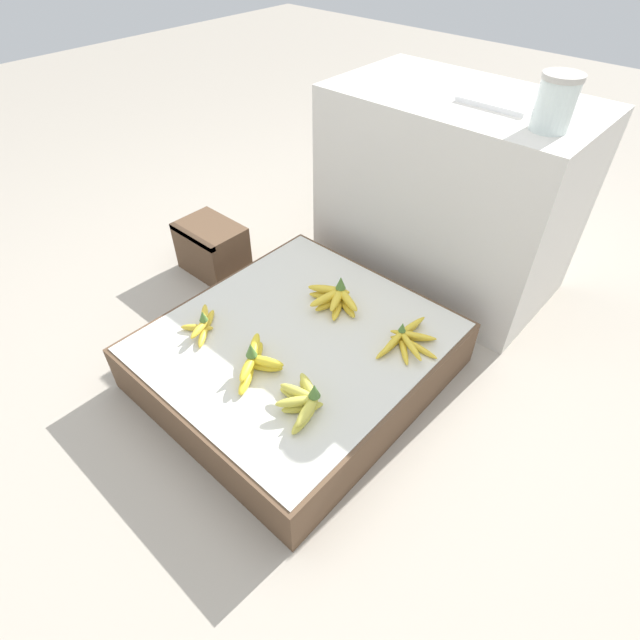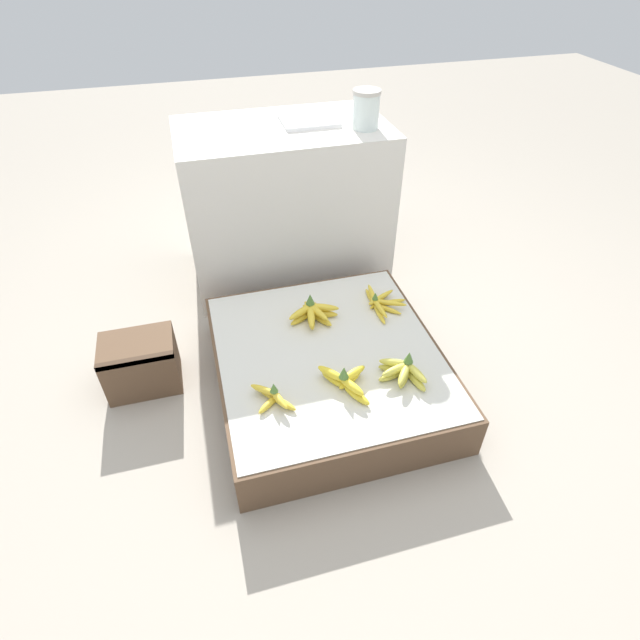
{
  "view_description": "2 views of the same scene",
  "coord_description": "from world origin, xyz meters",
  "px_view_note": "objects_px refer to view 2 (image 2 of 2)",
  "views": [
    {
      "loc": [
        0.91,
        -0.89,
        1.42
      ],
      "look_at": [
        0.01,
        0.12,
        0.2
      ],
      "focal_mm": 28.0,
      "sensor_mm": 36.0,
      "label": 1
    },
    {
      "loc": [
        -0.42,
        -1.41,
        1.61
      ],
      "look_at": [
        -0.02,
        0.06,
        0.32
      ],
      "focal_mm": 28.0,
      "sensor_mm": 36.0,
      "label": 2
    }
  ],
  "objects_px": {
    "banana_bunch_front_midright": "(403,371)",
    "foam_tray_white": "(309,121)",
    "banana_bunch_front_left": "(273,397)",
    "banana_bunch_middle_midleft": "(313,313)",
    "banana_bunch_middle_midright": "(380,302)",
    "banana_bunch_front_midleft": "(346,380)",
    "wooden_crate": "(141,363)",
    "glass_jar": "(366,109)"
  },
  "relations": [
    {
      "from": "banana_bunch_middle_midleft",
      "to": "glass_jar",
      "type": "distance_m",
      "value": 0.95
    },
    {
      "from": "banana_bunch_front_left",
      "to": "banana_bunch_front_midright",
      "type": "relative_size",
      "value": 0.93
    },
    {
      "from": "banana_bunch_front_left",
      "to": "banana_bunch_middle_midright",
      "type": "height_order",
      "value": "banana_bunch_front_left"
    },
    {
      "from": "banana_bunch_front_left",
      "to": "foam_tray_white",
      "type": "bearing_deg",
      "value": 68.86
    },
    {
      "from": "glass_jar",
      "to": "banana_bunch_front_left",
      "type": "bearing_deg",
      "value": -124.18
    },
    {
      "from": "banana_bunch_middle_midright",
      "to": "wooden_crate",
      "type": "bearing_deg",
      "value": -179.49
    },
    {
      "from": "banana_bunch_front_midright",
      "to": "banana_bunch_middle_midleft",
      "type": "distance_m",
      "value": 0.5
    },
    {
      "from": "wooden_crate",
      "to": "foam_tray_white",
      "type": "distance_m",
      "value": 1.35
    },
    {
      "from": "wooden_crate",
      "to": "banana_bunch_front_midright",
      "type": "height_order",
      "value": "banana_bunch_front_midright"
    },
    {
      "from": "banana_bunch_front_left",
      "to": "foam_tray_white",
      "type": "xyz_separation_m",
      "value": [
        0.43,
        1.11,
        0.59
      ]
    },
    {
      "from": "banana_bunch_front_midright",
      "to": "foam_tray_white",
      "type": "height_order",
      "value": "foam_tray_white"
    },
    {
      "from": "glass_jar",
      "to": "foam_tray_white",
      "type": "height_order",
      "value": "glass_jar"
    },
    {
      "from": "glass_jar",
      "to": "wooden_crate",
      "type": "bearing_deg",
      "value": -154.15
    },
    {
      "from": "banana_bunch_front_midleft",
      "to": "banana_bunch_front_midright",
      "type": "distance_m",
      "value": 0.23
    },
    {
      "from": "banana_bunch_middle_midright",
      "to": "foam_tray_white",
      "type": "distance_m",
      "value": 0.92
    },
    {
      "from": "banana_bunch_front_midleft",
      "to": "banana_bunch_middle_midright",
      "type": "bearing_deg",
      "value": 55.04
    },
    {
      "from": "banana_bunch_front_left",
      "to": "banana_bunch_middle_midleft",
      "type": "height_order",
      "value": "banana_bunch_middle_midleft"
    },
    {
      "from": "foam_tray_white",
      "to": "banana_bunch_middle_midright",
      "type": "bearing_deg",
      "value": -77.82
    },
    {
      "from": "banana_bunch_front_midright",
      "to": "banana_bunch_middle_midleft",
      "type": "height_order",
      "value": "banana_bunch_middle_midleft"
    },
    {
      "from": "wooden_crate",
      "to": "banana_bunch_middle_midright",
      "type": "relative_size",
      "value": 1.13
    },
    {
      "from": "banana_bunch_middle_midright",
      "to": "foam_tray_white",
      "type": "bearing_deg",
      "value": 102.18
    },
    {
      "from": "foam_tray_white",
      "to": "wooden_crate",
      "type": "bearing_deg",
      "value": -142.78
    },
    {
      "from": "wooden_crate",
      "to": "banana_bunch_front_left",
      "type": "xyz_separation_m",
      "value": [
        0.49,
        -0.42,
        0.1
      ]
    },
    {
      "from": "banana_bunch_front_midleft",
      "to": "glass_jar",
      "type": "distance_m",
      "value": 1.24
    },
    {
      "from": "banana_bunch_middle_midleft",
      "to": "banana_bunch_front_midright",
      "type": "bearing_deg",
      "value": -60.71
    },
    {
      "from": "glass_jar",
      "to": "banana_bunch_middle_midleft",
      "type": "bearing_deg",
      "value": -125.8
    },
    {
      "from": "banana_bunch_middle_midright",
      "to": "banana_bunch_front_midright",
      "type": "bearing_deg",
      "value": -99.58
    },
    {
      "from": "banana_bunch_front_midright",
      "to": "banana_bunch_front_left",
      "type": "bearing_deg",
      "value": 178.59
    },
    {
      "from": "banana_bunch_front_midleft",
      "to": "banana_bunch_middle_midright",
      "type": "height_order",
      "value": "banana_bunch_front_midleft"
    },
    {
      "from": "banana_bunch_front_midright",
      "to": "banana_bunch_middle_midright",
      "type": "xyz_separation_m",
      "value": [
        0.07,
        0.44,
        -0.01
      ]
    },
    {
      "from": "banana_bunch_front_left",
      "to": "banana_bunch_front_midleft",
      "type": "height_order",
      "value": "banana_bunch_front_midleft"
    },
    {
      "from": "banana_bunch_front_left",
      "to": "banana_bunch_middle_midleft",
      "type": "bearing_deg",
      "value": 58.06
    },
    {
      "from": "banana_bunch_middle_midright",
      "to": "banana_bunch_front_left",
      "type": "bearing_deg",
      "value": -143.65
    },
    {
      "from": "banana_bunch_middle_midleft",
      "to": "banana_bunch_middle_midright",
      "type": "relative_size",
      "value": 0.91
    },
    {
      "from": "banana_bunch_front_midleft",
      "to": "banana_bunch_middle_midleft",
      "type": "height_order",
      "value": "banana_bunch_middle_midleft"
    },
    {
      "from": "banana_bunch_front_left",
      "to": "banana_bunch_front_midleft",
      "type": "distance_m",
      "value": 0.28
    },
    {
      "from": "banana_bunch_front_left",
      "to": "banana_bunch_middle_midright",
      "type": "distance_m",
      "value": 0.72
    },
    {
      "from": "banana_bunch_front_midleft",
      "to": "banana_bunch_middle_midright",
      "type": "distance_m",
      "value": 0.52
    },
    {
      "from": "banana_bunch_front_midright",
      "to": "banana_bunch_middle_midright",
      "type": "bearing_deg",
      "value": 80.42
    },
    {
      "from": "banana_bunch_front_midright",
      "to": "glass_jar",
      "type": "distance_m",
      "value": 1.2
    },
    {
      "from": "banana_bunch_front_midright",
      "to": "foam_tray_white",
      "type": "relative_size",
      "value": 0.71
    },
    {
      "from": "glass_jar",
      "to": "foam_tray_white",
      "type": "bearing_deg",
      "value": 148.38
    }
  ]
}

